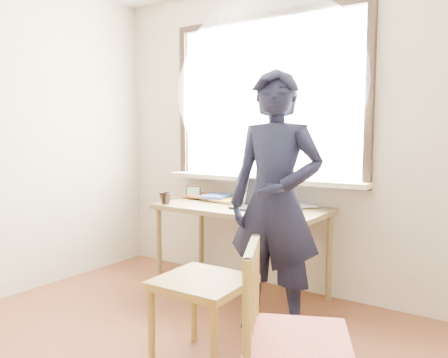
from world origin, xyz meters
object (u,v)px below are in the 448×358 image
Objects in this scene: laptop at (257,202)px; work_chair at (203,292)px; mug_white at (247,198)px; side_chair at (293,355)px; person at (275,203)px; mug_dark at (166,198)px; desk at (241,216)px.

laptop is 1.09m from work_chair.
side_chair is at bearing -53.51° from mug_white.
work_chair is at bearing -108.98° from person.
work_chair is (0.98, -0.79, -0.36)m from mug_dark.
side_chair reaches higher than mug_white.
desk is at bearing 110.97° from work_chair.
laptop is at bearing 124.65° from side_chair.
mug_dark reaches higher than mug_white.
side_chair is 0.51× the size of person.
work_chair is 0.88m from side_chair.
mug_dark is (-0.54, -0.41, 0.00)m from mug_white.
mug_white is at bearing 105.88° from desk.
mug_white is at bearing 126.49° from side_chair.
side_chair is at bearing -29.62° from work_chair.
mug_dark is 1.13m from person.
desk is at bearing 168.54° from laptop.
desk is 0.79× the size of person.
mug_white is 0.83m from person.
person is at bearing 77.79° from work_chair.
desk is 13.10× the size of mug_dark.
mug_white is 0.12× the size of side_chair.
laptop reaches higher than mug_white.
desk is 1.55× the size of side_chair.
mug_dark is at bearing -142.59° from mug_white.
person is (0.13, 0.61, 0.44)m from work_chair.
person is (0.36, -0.40, 0.08)m from laptop.
person reaches higher than laptop.
work_chair is at bearing -69.03° from desk.
side_chair is at bearing -55.35° from laptop.
desk is 0.65m from mug_dark.
person is (-0.63, 1.04, 0.40)m from side_chair.
side_chair is (1.00, -1.44, -0.32)m from laptop.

